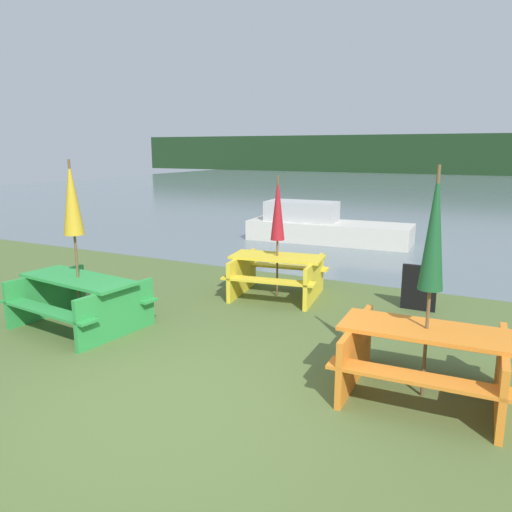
# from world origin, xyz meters

# --- Properties ---
(ground_plane) EXTENTS (60.00, 60.00, 0.00)m
(ground_plane) POSITION_xyz_m (0.00, 0.00, 0.00)
(ground_plane) COLOR #516633
(water) EXTENTS (60.00, 50.00, 0.00)m
(water) POSITION_xyz_m (0.00, 30.59, -0.00)
(water) COLOR slate
(water) RESTS_ON ground_plane
(far_treeline) EXTENTS (80.00, 1.60, 4.00)m
(far_treeline) POSITION_xyz_m (0.00, 50.59, 2.00)
(far_treeline) COLOR #193319
(far_treeline) RESTS_ON water
(picnic_table_green) EXTENTS (2.01, 1.58, 0.76)m
(picnic_table_green) POSITION_xyz_m (-2.64, 1.31, 0.46)
(picnic_table_green) COLOR green
(picnic_table_green) RESTS_ON ground_plane
(picnic_table_orange) EXTENTS (1.82, 1.45, 0.77)m
(picnic_table_orange) POSITION_xyz_m (2.26, 1.42, 0.47)
(picnic_table_orange) COLOR orange
(picnic_table_orange) RESTS_ON ground_plane
(picnic_table_yellow) EXTENTS (1.81, 1.60, 0.75)m
(picnic_table_yellow) POSITION_xyz_m (-0.68, 4.07, 0.45)
(picnic_table_yellow) COLOR yellow
(picnic_table_yellow) RESTS_ON ground_plane
(umbrella_gold) EXTENTS (0.29, 0.29, 2.46)m
(umbrella_gold) POSITION_xyz_m (-2.64, 1.31, 1.91)
(umbrella_gold) COLOR brown
(umbrella_gold) RESTS_ON ground_plane
(umbrella_darkgreen) EXTENTS (0.25, 0.25, 2.46)m
(umbrella_darkgreen) POSITION_xyz_m (2.26, 1.42, 1.80)
(umbrella_darkgreen) COLOR brown
(umbrella_darkgreen) RESTS_ON ground_plane
(umbrella_crimson) EXTENTS (0.25, 0.25, 2.16)m
(umbrella_crimson) POSITION_xyz_m (-0.68, 4.07, 1.58)
(umbrella_crimson) COLOR brown
(umbrella_crimson) RESTS_ON ground_plane
(boat) EXTENTS (4.65, 1.68, 1.12)m
(boat) POSITION_xyz_m (-1.80, 9.60, 0.41)
(boat) COLOR beige
(boat) RESTS_ON water
(signboard) EXTENTS (0.55, 0.08, 0.75)m
(signboard) POSITION_xyz_m (1.71, 4.43, 0.38)
(signboard) COLOR black
(signboard) RESTS_ON ground_plane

